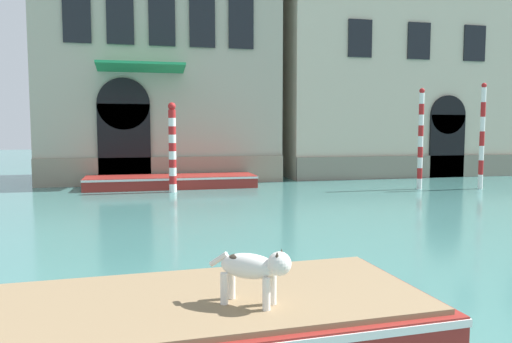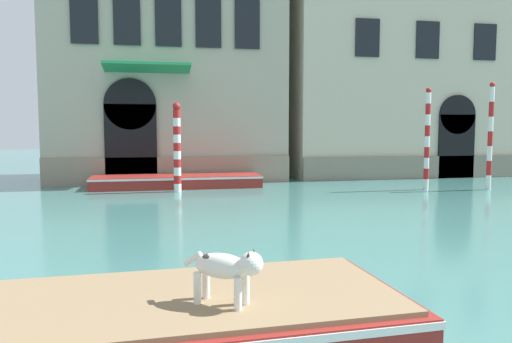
# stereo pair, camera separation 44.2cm
# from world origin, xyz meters

# --- Properties ---
(palazzo_left) EXTENTS (10.40, 7.40, 15.53)m
(palazzo_left) POSITION_xyz_m (0.83, 25.88, 7.74)
(palazzo_left) COLOR #B2A893
(palazzo_left) RESTS_ON ground_plane
(boat_foreground) EXTENTS (7.71, 2.68, 0.58)m
(boat_foreground) POSITION_xyz_m (-0.81, 6.72, 0.31)
(boat_foreground) COLOR maroon
(boat_foreground) RESTS_ON ground_plane
(dog_on_deck) EXTENTS (0.78, 0.60, 0.60)m
(dog_on_deck) POSITION_xyz_m (0.97, 6.40, 0.98)
(dog_on_deck) COLOR silver
(dog_on_deck) RESTS_ON boat_foreground
(boat_moored_near_palazzo) EXTENTS (6.72, 1.91, 0.48)m
(boat_moored_near_palazzo) POSITION_xyz_m (1.05, 21.66, 0.25)
(boat_moored_near_palazzo) COLOR maroon
(boat_moored_near_palazzo) RESTS_ON ground_plane
(mooring_pole_0) EXTENTS (0.29, 0.29, 3.33)m
(mooring_pole_0) POSITION_xyz_m (1.02, 20.21, 1.68)
(mooring_pole_0) COLOR white
(mooring_pole_0) RESTS_ON ground_plane
(mooring_pole_1) EXTENTS (0.20, 0.20, 3.92)m
(mooring_pole_1) POSITION_xyz_m (10.47, 18.95, 1.97)
(mooring_pole_1) COLOR white
(mooring_pole_1) RESTS_ON ground_plane
(mooring_pole_2) EXTENTS (0.19, 0.19, 4.12)m
(mooring_pole_2) POSITION_xyz_m (12.85, 18.48, 2.08)
(mooring_pole_2) COLOR white
(mooring_pole_2) RESTS_ON ground_plane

